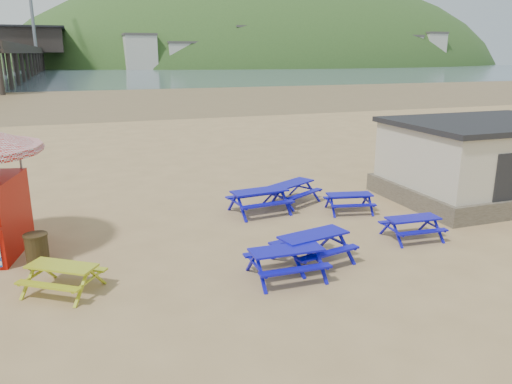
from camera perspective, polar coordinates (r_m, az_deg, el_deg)
name	(u,v)px	position (r m, az deg, el deg)	size (l,w,h in m)	color
ground	(245,236)	(16.13, -1.28, -5.07)	(400.00, 400.00, 0.00)	tan
wet_sand	(113,98)	(69.72, -16.01, 10.30)	(400.00, 400.00, 0.00)	olive
sea	(87,71)	(184.47, -18.73, 13.01)	(400.00, 400.00, 0.00)	#485A67
picnic_table_blue_a	(259,202)	(18.31, 0.40, -1.10)	(2.21, 1.85, 0.86)	#0F1096
picnic_table_blue_b	(349,203)	(18.77, 10.60, -1.23)	(1.90, 1.66, 0.69)	#0F1096
picnic_table_blue_c	(292,193)	(19.61, 4.11, -0.08)	(2.45, 2.30, 0.81)	#0F1096
picnic_table_blue_d	(286,263)	(13.17, 3.46, -8.10)	(1.94, 1.57, 0.80)	#0F1096
picnic_table_blue_e	(313,248)	(14.16, 6.55, -6.37)	(2.27, 1.97, 0.83)	#0F1096
picnic_table_blue_f	(412,228)	(16.56, 17.42, -3.95)	(1.77, 1.46, 0.71)	#0F1096
picnic_table_yellow	(63,278)	(13.29, -21.19, -9.19)	(2.17, 2.08, 0.71)	#99AA15
litter_bin	(37,250)	(14.99, -23.74, -6.11)	(0.65, 0.65, 0.95)	#382B14
amenity_block	(485,160)	(22.01, 24.72, 3.36)	(7.40, 5.40, 3.15)	#665B4C
pier	(30,54)	(193.01, -24.44, 14.16)	(24.00, 220.00, 39.29)	black
headland_town	(269,85)	(262.22, 1.54, 12.15)	(264.00, 144.00, 108.00)	#2D4C1E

